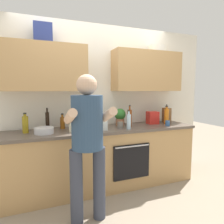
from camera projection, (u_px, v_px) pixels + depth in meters
The scene contains 19 objects.
ground_plane at pixel (105, 186), 3.11m from camera, with size 12.00×12.00×0.00m, color gray.
back_wall_unit at pixel (98, 88), 3.20m from camera, with size 4.00×0.38×2.50m.
counter at pixel (104, 157), 3.06m from camera, with size 2.84×0.67×0.90m.
person_standing at pixel (88, 137), 2.19m from camera, with size 0.49×0.45×1.63m.
bottle_vinegar at pixel (130, 118), 3.12m from camera, with size 0.07×0.07×0.33m.
bottle_syrup at pixel (62, 122), 2.96m from camera, with size 0.07×0.07×0.23m.
bottle_wine at pixel (77, 121), 3.07m from camera, with size 0.05×0.05×0.23m.
bottle_juice at pixel (166, 116), 3.35m from camera, with size 0.08×0.08×0.31m.
bottle_water at pixel (129, 121), 2.93m from camera, with size 0.06×0.06×0.27m.
bottle_soy at pixel (47, 121), 2.87m from camera, with size 0.05×0.05×0.31m.
bottle_oil at pixel (25, 124), 2.67m from camera, with size 0.08×0.08×0.27m.
cup_tea at pixel (168, 123), 3.21m from camera, with size 0.07×0.07×0.08m, color #33598C.
cup_stoneware at pixel (120, 125), 2.98m from camera, with size 0.09×0.09×0.10m, color slate.
mixing_bowl at pixel (44, 130), 2.64m from camera, with size 0.25×0.25×0.08m, color silver.
knife_block at pixel (167, 115), 3.55m from camera, with size 0.10×0.14×0.31m.
potted_herb at pixel (120, 116), 3.19m from camera, with size 0.18×0.18×0.28m.
grocery_bag_produce at pixel (99, 124), 2.91m from camera, with size 0.22×0.19×0.15m, color silver.
grocery_bag_crisps at pixel (153, 118), 3.40m from camera, with size 0.18×0.15×0.21m, color red.
grocery_bag_rice at pixel (75, 124), 2.79m from camera, with size 0.17×0.17×0.19m, color beige.
Camera 1 is at (-0.97, -2.81, 1.47)m, focal length 32.49 mm.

